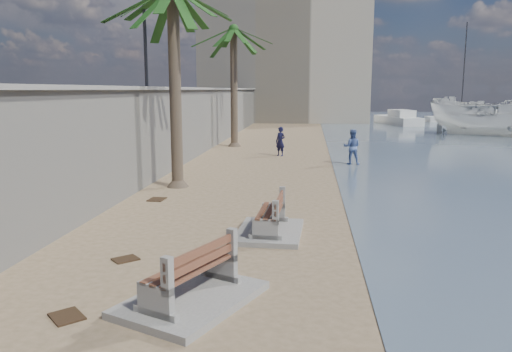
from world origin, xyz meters
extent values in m
plane|color=#93795A|center=(0.00, 0.00, 0.00)|extent=(140.00, 140.00, 0.00)
cube|color=gray|center=(-5.20, 20.00, 1.75)|extent=(0.45, 70.00, 3.50)
cube|color=gray|center=(-5.20, 20.00, 3.55)|extent=(0.80, 70.00, 0.12)
cube|color=#B7AA93|center=(-2.00, 52.00, 7.00)|extent=(18.00, 12.00, 14.00)
cube|color=gray|center=(-0.98, 1.48, 0.07)|extent=(2.46, 2.84, 0.13)
cube|color=gray|center=(-0.01, 5.61, 0.06)|extent=(1.61, 2.30, 0.12)
cylinder|color=brown|center=(-3.84, 11.29, 3.42)|extent=(0.42, 0.42, 6.85)
cylinder|color=brown|center=(-3.75, 24.49, 3.53)|extent=(0.44, 0.44, 7.06)
cylinder|color=#2D2D33|center=(-5.10, 12.00, 6.11)|extent=(0.12, 0.12, 5.00)
imported|color=#121333|center=(-0.63, 20.25, 0.89)|extent=(0.78, 0.72, 1.78)
imported|color=#5068A5|center=(2.91, 17.63, 0.92)|extent=(0.92, 0.73, 1.83)
imported|color=silver|center=(14.73, 33.78, 1.67)|extent=(4.86, 4.82, 4.13)
cube|color=silver|center=(17.28, 50.67, 0.25)|extent=(7.52, 2.80, 0.70)
cylinder|color=#2D2D33|center=(17.28, 50.67, 5.52)|extent=(0.12, 0.12, 10.05)
cube|color=#382616|center=(-2.79, 0.75, 0.01)|extent=(0.69, 0.69, 0.03)
cube|color=#382616|center=(-3.93, 9.07, 0.01)|extent=(0.52, 0.63, 0.03)
cube|color=#382616|center=(-2.85, 3.42, 0.01)|extent=(0.63, 0.63, 0.03)
camera|label=1|loc=(0.93, -6.15, 3.50)|focal=35.00mm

